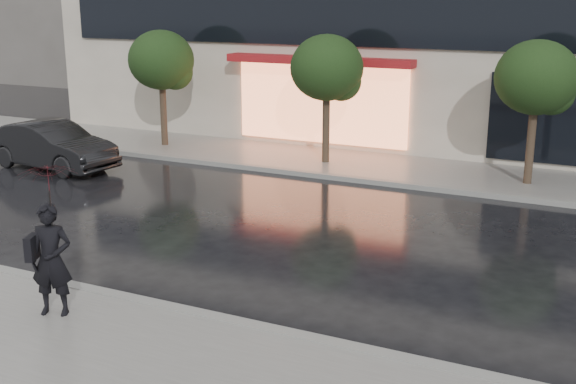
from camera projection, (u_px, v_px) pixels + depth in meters
The scene contains 9 objects.
ground at pixel (258, 303), 12.37m from camera, with size 120.00×120.00×0.00m, color black.
sidewalk_far at pixel (422, 172), 21.25m from camera, with size 60.00×3.50×0.12m, color slate.
curb_near at pixel (229, 322), 11.49m from camera, with size 60.00×0.25×0.14m, color gray.
curb_far at pixel (405, 185), 19.73m from camera, with size 60.00×0.25×0.14m, color gray.
tree_far_west at pixel (163, 62), 24.06m from camera, with size 2.20×2.20×3.99m.
tree_mid_west at pixel (329, 70), 21.54m from camera, with size 2.20×2.20×3.99m.
tree_mid_east at pixel (539, 80), 19.01m from camera, with size 2.20×2.20×3.99m.
parked_car at pixel (52, 146), 21.71m from camera, with size 1.51×4.33×1.43m, color black.
pedestrian_with_umbrella at pixel (50, 223), 11.29m from camera, with size 1.16×1.17×2.48m.
Camera 1 is at (5.45, -10.06, 5.12)m, focal length 45.00 mm.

